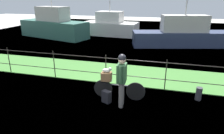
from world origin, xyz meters
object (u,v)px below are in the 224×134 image
(moored_boat_mid, at_px, (110,26))
(terrier_dog, at_px, (107,70))
(mooring_bollard, at_px, (199,94))
(bicycle_main, at_px, (118,89))
(backpack_on_paving, at_px, (106,97))
(wooden_crate, at_px, (106,76))
(moored_boat_far, at_px, (54,26))
(moored_boat_near, at_px, (183,35))
(cyclist_person, at_px, (122,76))

(moored_boat_mid, bearing_deg, terrier_dog, -74.54)
(terrier_dog, xyz_separation_m, mooring_bollard, (2.96, 0.62, -0.76))
(bicycle_main, distance_m, moored_boat_mid, 12.01)
(bicycle_main, relative_size, backpack_on_paving, 4.29)
(bicycle_main, distance_m, wooden_crate, 0.59)
(mooring_bollard, height_order, moored_boat_mid, moored_boat_mid)
(terrier_dog, xyz_separation_m, moored_boat_far, (-7.44, 9.20, -0.04))
(bicycle_main, bearing_deg, backpack_on_paving, -130.76)
(backpack_on_paving, bearing_deg, wooden_crate, -48.71)
(moored_boat_mid, bearing_deg, moored_boat_near, -25.10)
(moored_boat_far, bearing_deg, moored_boat_near, -3.04)
(mooring_bollard, distance_m, moored_boat_near, 8.05)
(cyclist_person, distance_m, moored_boat_near, 9.36)
(moored_boat_near, bearing_deg, moored_boat_far, 176.96)
(wooden_crate, distance_m, cyclist_person, 0.77)
(bicycle_main, distance_m, backpack_on_paving, 0.49)
(cyclist_person, bearing_deg, mooring_bollard, 23.54)
(wooden_crate, distance_m, moored_boat_far, 11.82)
(backpack_on_paving, relative_size, mooring_bollard, 0.90)
(backpack_on_paving, height_order, mooring_bollard, mooring_bollard)
(wooden_crate, bearing_deg, cyclist_person, -34.46)
(moored_boat_mid, bearing_deg, mooring_bollard, -60.55)
(terrier_dog, height_order, moored_boat_far, moored_boat_far)
(bicycle_main, relative_size, moored_boat_mid, 0.34)
(moored_boat_near, distance_m, moored_boat_mid, 6.68)
(terrier_dog, xyz_separation_m, backpack_on_paving, (0.07, -0.34, -0.78))
(mooring_bollard, height_order, moored_boat_far, moored_boat_far)
(terrier_dog, distance_m, cyclist_person, 0.71)
(wooden_crate, bearing_deg, moored_boat_mid, 105.35)
(terrier_dog, bearing_deg, backpack_on_paving, -78.36)
(bicycle_main, relative_size, mooring_bollard, 3.88)
(moored_boat_far, bearing_deg, moored_boat_mid, 28.22)
(backpack_on_paving, xyz_separation_m, moored_boat_far, (-7.51, 9.54, 0.74))
(mooring_bollard, bearing_deg, bicycle_main, -166.94)
(cyclist_person, xyz_separation_m, moored_boat_mid, (-3.76, 11.90, -0.23))
(wooden_crate, relative_size, mooring_bollard, 0.74)
(backpack_on_paving, height_order, moored_boat_near, moored_boat_near)
(mooring_bollard, xyz_separation_m, moored_boat_far, (-10.40, 8.58, 0.72))
(bicycle_main, xyz_separation_m, cyclist_person, (0.20, -0.44, 0.67))
(bicycle_main, height_order, backpack_on_paving, bicycle_main)
(terrier_dog, bearing_deg, moored_boat_far, 128.95)
(backpack_on_paving, distance_m, moored_boat_far, 12.16)
(mooring_bollard, distance_m, moored_boat_mid, 12.49)
(cyclist_person, bearing_deg, bicycle_main, 114.42)
(cyclist_person, xyz_separation_m, backpack_on_paving, (-0.51, 0.08, -0.80))
(cyclist_person, bearing_deg, backpack_on_paving, 171.16)
(terrier_dog, relative_size, moored_boat_mid, 0.06)
(backpack_on_paving, distance_m, moored_boat_mid, 12.28)
(mooring_bollard, relative_size, moored_boat_far, 0.07)
(terrier_dog, bearing_deg, moored_boat_near, 71.64)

